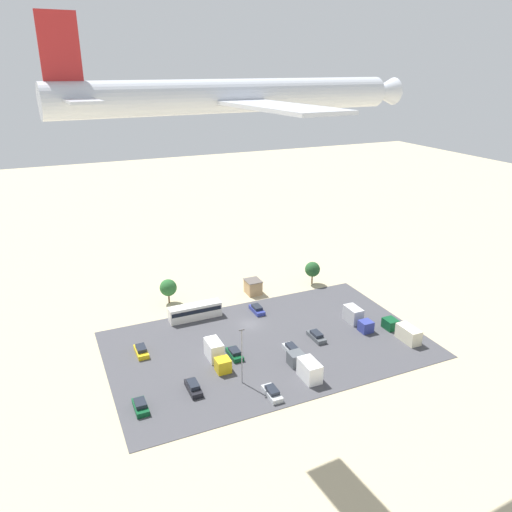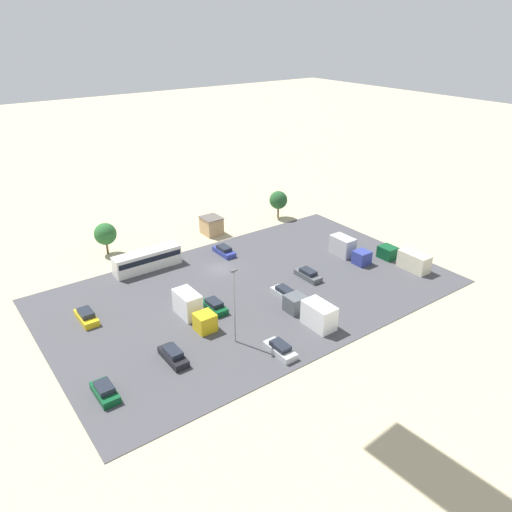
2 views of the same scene
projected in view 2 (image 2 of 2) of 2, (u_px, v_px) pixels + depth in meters
The scene contains 19 objects.
ground_plane at pixel (220, 269), 80.50m from camera, with size 400.00×400.00×0.00m, color tan.
parking_lot_surface at pixel (252, 291), 74.16m from camera, with size 58.91×35.99×0.08m.
shed_building at pixel (212, 226), 92.95m from camera, with size 3.45×3.85×3.31m.
bus at pixel (147, 259), 79.75m from camera, with size 10.97×2.59×3.13m.
parked_car_0 at pixel (173, 356), 58.82m from camera, with size 1.80×4.80×1.59m.
parked_car_1 at pixel (308, 275), 77.42m from camera, with size 1.83×4.74×1.42m.
parked_car_2 at pixel (105, 391), 53.25m from camera, with size 1.94×4.24×1.52m.
parked_car_3 at pixel (86, 316), 66.53m from camera, with size 1.96×4.67×1.54m.
parked_car_4 at pixel (284, 293), 72.11m from camera, with size 1.76×4.66×1.53m.
parked_car_5 at pixel (224, 251), 85.23m from camera, with size 1.91×4.68×1.43m.
parked_car_6 at pixel (214, 306), 69.02m from camera, with size 1.92×4.46×1.45m.
parked_car_7 at pixel (280, 349), 60.07m from camera, with size 1.84×4.60×1.41m.
parked_truck_0 at pixel (406, 259), 80.81m from camera, with size 2.39×9.26×2.90m.
parked_truck_1 at pixel (312, 312), 65.92m from camera, with size 2.60×8.25×3.34m.
parked_truck_2 at pixel (348, 249), 83.85m from camera, with size 2.41×7.73×3.20m.
parked_truck_3 at pixel (192, 309), 66.50m from camera, with size 2.44×7.91×3.45m.
tree_near_shed at pixel (105, 234), 84.25m from camera, with size 3.76×3.76×5.57m.
tree_apron_mid at pixel (278, 200), 99.51m from camera, with size 3.62×3.62×5.60m.
light_pole_lot_centre at pixel (235, 304), 60.16m from camera, with size 0.90×0.28×10.08m.
Camera 2 is at (37.55, 61.23, 36.87)m, focal length 35.00 mm.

